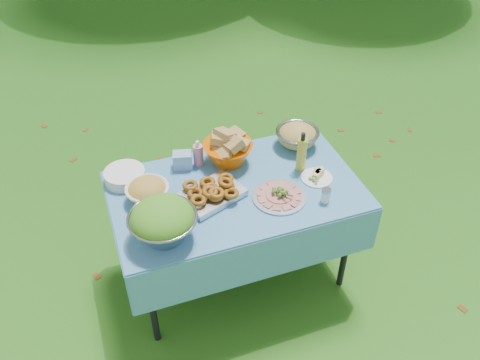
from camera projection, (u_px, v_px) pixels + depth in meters
name	position (u px, v px, depth m)	size (l,w,h in m)	color
ground	(236.00, 272.00, 3.48)	(80.00, 80.00, 0.00)	#0A390A
picnic_table	(236.00, 234.00, 3.23)	(1.46, 0.86, 0.76)	#84D4FF
salad_bowl	(163.00, 221.00, 2.62)	(0.36, 0.36, 0.24)	#909398
pasta_bowl_white	(147.00, 191.00, 2.87)	(0.24, 0.24, 0.14)	white
plate_stack	(125.00, 176.00, 3.03)	(0.24, 0.24, 0.07)	white
wipes_box	(182.00, 160.00, 3.12)	(0.11, 0.08, 0.10)	#88AEDC
sanitizer_bottle	(198.00, 153.00, 3.11)	(0.06, 0.06, 0.17)	pink
bread_bowl	(228.00, 148.00, 3.12)	(0.31, 0.31, 0.21)	#E55700
pasta_bowl_steel	(297.00, 135.00, 3.28)	(0.28, 0.28, 0.15)	#909398
fried_tray	(212.00, 192.00, 2.91)	(0.35, 0.25, 0.08)	silver
charcuterie_platter	(279.00, 193.00, 2.91)	(0.31, 0.31, 0.07)	#B6B9BD
oil_bottle	(302.00, 152.00, 3.05)	(0.06, 0.06, 0.27)	gold
cheese_plate	(317.00, 175.00, 3.05)	(0.19, 0.19, 0.05)	white
shaker	(326.00, 195.00, 2.88)	(0.05, 0.05, 0.09)	white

